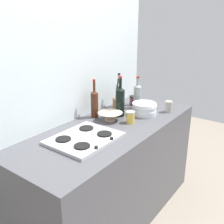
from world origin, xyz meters
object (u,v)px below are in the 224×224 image
Objects in this scene: wine_bottle_leftmost at (137,95)px; condiment_jar_rear at (130,117)px; stovetop_hob at (84,138)px; plate_stack at (144,109)px; utensil_crock at (118,104)px; wine_bottle_rightmost at (95,103)px; wine_bottle_mid_left at (119,94)px; mixing_bowl at (110,116)px; condiment_jar_front at (169,107)px; condiment_jar_spare at (133,100)px; wine_bottle_mid_right at (120,101)px.

wine_bottle_leftmost is 3.16× the size of condiment_jar_rear.
plate_stack is (0.73, -0.08, 0.04)m from stovetop_hob.
utensil_crock reaches higher than plate_stack.
stovetop_hob is 1.42× the size of wine_bottle_rightmost.
stovetop_hob is 0.83m from wine_bottle_mid_left.
condiment_jar_rear is at bearing -71.12° from mixing_bowl.
wine_bottle_rightmost is 0.35m from condiment_jar_rear.
utensil_crock is at bearing -18.74° from wine_bottle_rightmost.
wine_bottle_leftmost is 2.95× the size of condiment_jar_front.
stovetop_hob is at bearing -162.58° from wine_bottle_mid_left.
utensil_crock reaches higher than condiment_jar_rear.
condiment_jar_rear is 1.03× the size of condiment_jar_spare.
wine_bottle_mid_right is 0.36m from condiment_jar_spare.
wine_bottle_leftmost is at bearing -120.94° from condiment_jar_spare.
utensil_crock is 2.96× the size of condiment_jar_front.
condiment_jar_front is (0.50, -0.31, 0.01)m from mixing_bowl.
wine_bottle_rightmost is at bearing 137.33° from condiment_jar_front.
plate_stack is 2.10× the size of condiment_jar_front.
condiment_jar_rear is at bearing 162.05° from condiment_jar_front.
wine_bottle_leftmost reaches higher than condiment_jar_front.
wine_bottle_mid_left is at bearing -0.25° from wine_bottle_rightmost.
stovetop_hob is 0.49m from condiment_jar_rear.
plate_stack is 0.31m from condiment_jar_spare.
wine_bottle_mid_right is (-0.21, -0.16, 0.01)m from wine_bottle_mid_left.
wine_bottle_mid_left is at bearing 24.12° from mixing_bowl.
stovetop_hob is 0.59m from wine_bottle_mid_right.
wine_bottle_leftmost is at bearing -64.10° from wine_bottle_mid_left.
condiment_jar_spare is at bearing 29.68° from condiment_jar_rear.
condiment_jar_front is (0.93, -0.23, 0.04)m from stovetop_hob.
wine_bottle_rightmost reaches higher than condiment_jar_rear.
wine_bottle_rightmost is at bearing 95.08° from mixing_bowl.
wine_bottle_rightmost reaches higher than wine_bottle_mid_left.
condiment_jar_rear is (-0.44, 0.14, -0.00)m from condiment_jar_front.
wine_bottle_mid_right is 0.21m from condiment_jar_rear.
condiment_jar_front reaches higher than condiment_jar_rear.
wine_bottle_rightmost is 0.52m from condiment_jar_spare.
wine_bottle_mid_left is 0.45m from condiment_jar_rear.
condiment_jar_rear reaches higher than stovetop_hob.
condiment_jar_spare reaches higher than stovetop_hob.
wine_bottle_rightmost is at bearing 31.03° from stovetop_hob.
wine_bottle_mid_left is 0.50m from condiment_jar_front.
wine_bottle_mid_right reaches higher than wine_bottle_mid_left.
wine_bottle_mid_right is at bearing 139.01° from condiment_jar_front.
wine_bottle_mid_left reaches higher than condiment_jar_rear.
stovetop_hob is at bearing 166.25° from condiment_jar_front.
condiment_jar_rear is (-0.17, -0.25, -0.03)m from utensil_crock.
condiment_jar_rear is (-0.09, -0.17, -0.09)m from wine_bottle_mid_right.
utensil_crock is (0.23, 0.08, 0.04)m from mixing_bowl.
plate_stack is at bearing -28.74° from mixing_bowl.
plate_stack is 2.25× the size of condiment_jar_rear.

